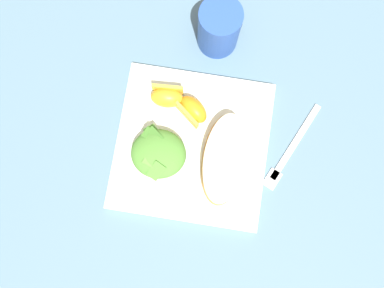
# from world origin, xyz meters

# --- Properties ---
(ground) EXTENTS (3.00, 3.00, 0.00)m
(ground) POSITION_xyz_m (0.00, 0.00, 0.00)
(ground) COLOR slate
(white_plate) EXTENTS (0.28, 0.28, 0.02)m
(white_plate) POSITION_xyz_m (0.00, 0.00, 0.01)
(white_plate) COLOR white
(white_plate) RESTS_ON ground
(cheesy_pizza_bread) EXTENTS (0.08, 0.17, 0.04)m
(cheesy_pizza_bread) POSITION_xyz_m (-0.06, 0.02, 0.03)
(cheesy_pizza_bread) COLOR #B77F42
(cheesy_pizza_bread) RESTS_ON white_plate
(green_salad_pile) EXTENTS (0.10, 0.10, 0.04)m
(green_salad_pile) POSITION_xyz_m (0.06, 0.03, 0.04)
(green_salad_pile) COLOR #4C8433
(green_salad_pile) RESTS_ON white_plate
(orange_wedge_front) EXTENTS (0.07, 0.07, 0.04)m
(orange_wedge_front) POSITION_xyz_m (0.01, -0.06, 0.04)
(orange_wedge_front) COLOR orange
(orange_wedge_front) RESTS_ON white_plate
(orange_wedge_middle) EXTENTS (0.06, 0.04, 0.04)m
(orange_wedge_middle) POSITION_xyz_m (0.06, -0.08, 0.04)
(orange_wedge_middle) COLOR orange
(orange_wedge_middle) RESTS_ON white_plate
(metal_fork) EXTENTS (0.09, 0.18, 0.01)m
(metal_fork) POSITION_xyz_m (-0.18, -0.02, 0.00)
(metal_fork) COLOR silver
(metal_fork) RESTS_ON ground
(drinking_blue_cup) EXTENTS (0.08, 0.08, 0.10)m
(drinking_blue_cup) POSITION_xyz_m (-0.02, -0.22, 0.05)
(drinking_blue_cup) COLOR #284CA3
(drinking_blue_cup) RESTS_ON ground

